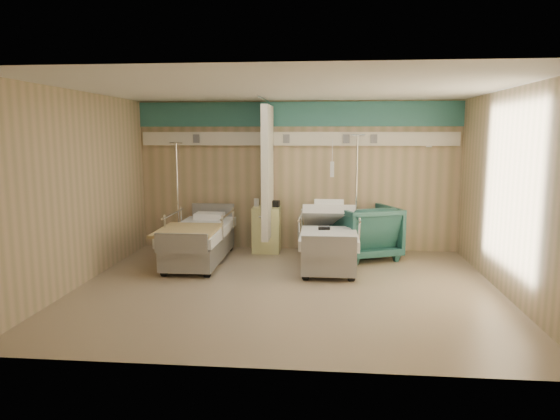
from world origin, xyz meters
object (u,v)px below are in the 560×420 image
object	(u,v)px
bed_left	(200,244)
visitor_armchair	(365,232)
iv_stand_left	(179,228)
bed_right	(328,247)
iv_stand_right	(356,229)
bedside_cabinet	(267,229)

from	to	relation	value
bed_left	visitor_armchair	world-z (taller)	visitor_armchair
bed_left	iv_stand_left	world-z (taller)	iv_stand_left
bed_right	iv_stand_left	world-z (taller)	iv_stand_left
bed_left	visitor_armchair	distance (m)	2.92
bed_right	iv_stand_right	bearing A→B (deg)	62.95
bed_left	iv_stand_left	size ratio (longest dim) A/B	1.06
iv_stand_left	iv_stand_right	bearing A→B (deg)	1.61
bed_right	visitor_armchair	bearing A→B (deg)	42.71
visitor_armchair	iv_stand_left	size ratio (longest dim) A/B	0.51
visitor_armchair	bed_right	bearing A→B (deg)	19.87
bed_right	bed_left	xyz separation A→B (m)	(-2.20, 0.00, 0.00)
bed_right	bedside_cabinet	size ratio (longest dim) A/B	2.54
iv_stand_right	bed_right	bearing A→B (deg)	-117.05
bedside_cabinet	iv_stand_right	xyz separation A→B (m)	(1.65, 0.08, 0.02)
bed_left	iv_stand_right	xyz separation A→B (m)	(2.70, 0.98, 0.13)
bed_left	iv_stand_right	size ratio (longest dim) A/B	0.99
iv_stand_left	bed_right	bearing A→B (deg)	-17.38
bedside_cabinet	bed_right	bearing A→B (deg)	-38.05
visitor_armchair	iv_stand_right	xyz separation A→B (m)	(-0.15, 0.38, -0.03)
visitor_armchair	bed_left	bearing A→B (deg)	-10.95
bed_right	iv_stand_left	bearing A→B (deg)	162.62
bed_right	bed_left	size ratio (longest dim) A/B	1.00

